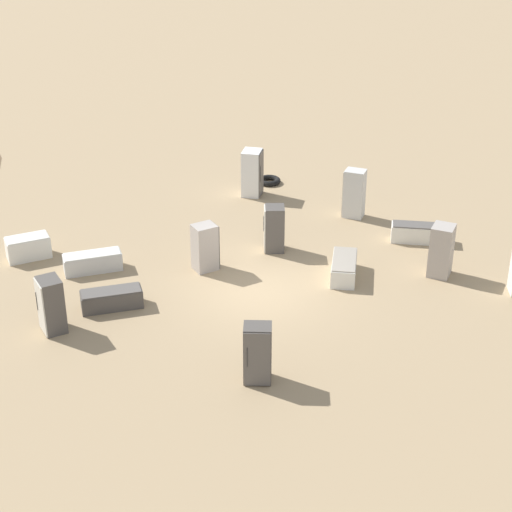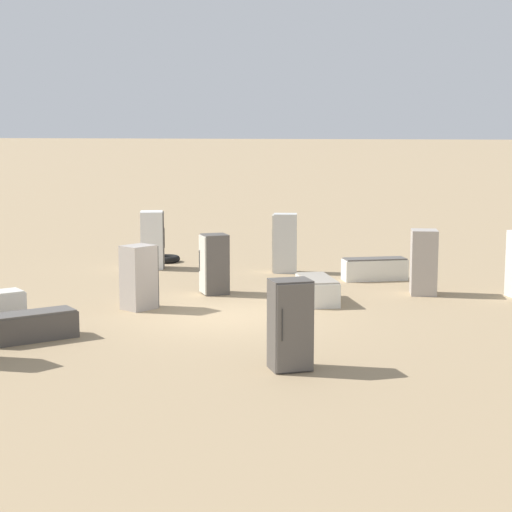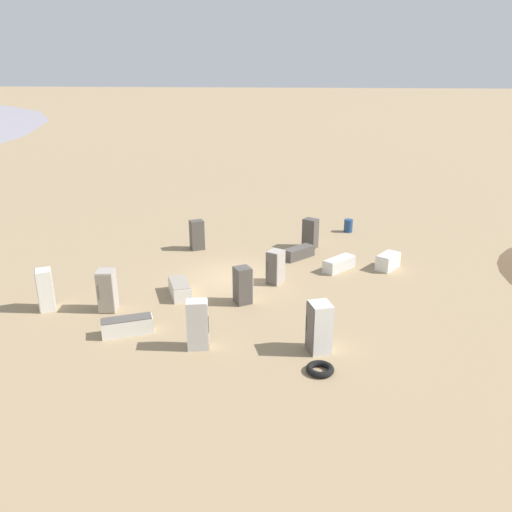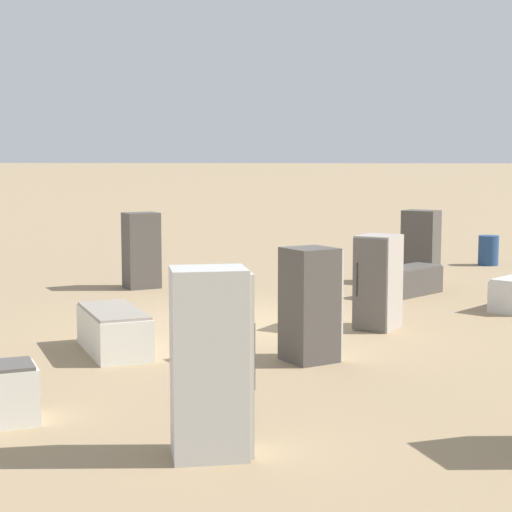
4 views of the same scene
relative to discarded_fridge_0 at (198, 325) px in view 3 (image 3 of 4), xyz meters
name	(u,v)px [view 3 (image 3 of 4)]	position (x,y,z in m)	size (l,w,h in m)	color
ground_plane	(230,278)	(6.62, 0.79, -0.92)	(1000.00, 1000.00, 0.00)	#9E8460
discarded_fridge_0	(198,325)	(0.00, 0.00, 0.00)	(0.77, 0.90, 1.84)	silver
discarded_fridge_1	(339,264)	(9.00, -4.28, -0.61)	(1.93, 1.58, 0.63)	silver
discarded_fridge_2	(45,290)	(1.51, 7.22, -0.04)	(0.94, 0.92, 1.76)	silver
discarded_fridge_3	(127,326)	(0.35, 2.95, -0.59)	(1.50, 1.93, 0.66)	silver
discarded_fridge_4	(299,253)	(10.23, -2.01, -0.62)	(1.89, 1.60, 0.60)	#4C4742
discarded_fridge_5	(388,261)	(9.75, -6.66, -0.53)	(1.60, 1.28, 0.78)	silver
discarded_fridge_6	(180,289)	(4.14, 2.36, -0.60)	(1.93, 1.58, 0.65)	silver
discarded_fridge_7	(275,267)	(6.57, -1.48, -0.13)	(0.93, 0.84, 1.59)	#A89E93
discarded_fridge_8	(107,291)	(2.06, 4.70, -0.04)	(0.93, 0.85, 1.75)	#A89E93
discarded_fridge_9	(197,235)	(10.36, 3.79, -0.08)	(0.92, 0.94, 1.68)	#4C4742
discarded_fridge_10	(243,285)	(4.06, -0.58, -0.11)	(0.93, 0.94, 1.62)	#4C4742
discarded_fridge_11	(311,233)	(12.17, -2.38, -0.08)	(0.88, 0.94, 1.68)	#4C4742
discarded_fridge_12	(319,328)	(0.79, -4.21, 0.00)	(1.03, 1.02, 1.84)	white
scrap_tire	(320,369)	(-0.56, -4.44, -0.81)	(0.93, 0.93, 0.22)	black
rusty_barrel	(348,226)	(15.78, -4.30, -0.52)	(0.54, 0.54, 0.80)	navy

